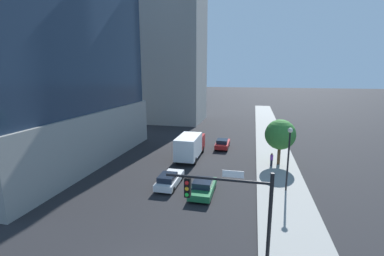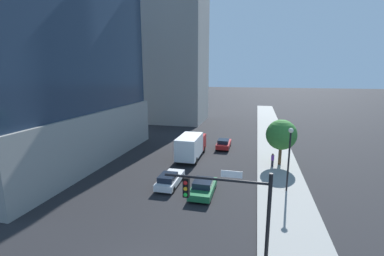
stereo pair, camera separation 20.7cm
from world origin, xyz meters
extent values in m
cube|color=gray|center=(8.85, 20.00, 0.07)|extent=(4.71, 120.00, 0.15)
cube|color=gray|center=(-20.75, 16.26, 3.22)|extent=(19.07, 26.26, 6.44)
cube|color=#9E9B93|center=(-11.49, 47.09, 17.44)|extent=(12.27, 12.09, 34.88)
cube|color=gold|center=(-7.80, 43.46, 21.98)|extent=(0.90, 0.90, 43.97)
cylinder|color=black|center=(6.89, 2.14, 3.06)|extent=(0.20, 0.20, 5.82)
cylinder|color=black|center=(4.12, 2.14, 5.40)|extent=(5.54, 0.14, 0.14)
cube|color=black|center=(2.55, 2.14, 4.77)|extent=(0.32, 0.36, 1.05)
sphere|color=red|center=(2.55, 1.95, 5.11)|extent=(0.22, 0.22, 0.22)
sphere|color=orange|center=(2.55, 1.95, 4.77)|extent=(0.22, 0.22, 0.22)
sphere|color=green|center=(2.55, 1.95, 4.43)|extent=(0.22, 0.22, 0.22)
cube|color=white|center=(4.95, 2.14, 5.75)|extent=(1.10, 0.04, 0.36)
cylinder|color=black|center=(9.11, 13.49, 2.91)|extent=(0.16, 0.16, 5.53)
sphere|color=silver|center=(9.11, 13.49, 5.86)|extent=(0.44, 0.44, 0.44)
cylinder|color=brown|center=(9.04, 20.88, 1.31)|extent=(0.36, 0.36, 2.31)
sphere|color=#387F33|center=(9.04, 20.88, 3.79)|extent=(3.54, 3.54, 3.54)
cube|color=silver|center=(-1.82, 12.45, 0.56)|extent=(1.75, 4.55, 0.61)
cube|color=#19212D|center=(-1.82, 11.69, 1.13)|extent=(1.47, 1.98, 0.52)
cylinder|color=black|center=(-2.59, 14.00, 0.30)|extent=(0.22, 0.61, 0.61)
cylinder|color=black|center=(-1.05, 14.00, 0.30)|extent=(0.22, 0.61, 0.61)
cylinder|color=black|center=(-2.59, 10.91, 0.30)|extent=(0.22, 0.61, 0.61)
cylinder|color=black|center=(-1.05, 10.91, 0.30)|extent=(0.22, 0.61, 0.61)
cube|color=#1E6638|center=(1.69, 11.29, 0.55)|extent=(1.94, 4.42, 0.57)
cube|color=#19212D|center=(1.69, 11.22, 1.10)|extent=(1.63, 1.95, 0.54)
cylinder|color=black|center=(0.84, 12.79, 0.32)|extent=(0.22, 0.63, 0.63)
cylinder|color=black|center=(2.55, 12.79, 0.32)|extent=(0.22, 0.63, 0.63)
cylinder|color=black|center=(0.84, 9.79, 0.32)|extent=(0.22, 0.63, 0.63)
cylinder|color=black|center=(2.55, 9.79, 0.32)|extent=(0.22, 0.63, 0.63)
cube|color=red|center=(1.69, 26.79, 0.62)|extent=(1.81, 4.29, 0.63)
cube|color=#19212D|center=(1.69, 26.25, 1.19)|extent=(1.52, 1.84, 0.51)
cylinder|color=black|center=(0.89, 28.25, 0.36)|extent=(0.22, 0.71, 0.71)
cylinder|color=black|center=(2.49, 28.25, 0.36)|extent=(0.22, 0.71, 0.71)
cylinder|color=black|center=(0.89, 25.33, 0.36)|extent=(0.22, 0.71, 0.71)
cylinder|color=black|center=(2.49, 25.33, 0.36)|extent=(0.22, 0.71, 0.71)
cube|color=#B21E1E|center=(-1.82, 23.89, 1.53)|extent=(2.45, 2.06, 1.94)
cube|color=white|center=(-1.82, 20.13, 1.87)|extent=(2.45, 5.15, 2.61)
cylinder|color=black|center=(-2.90, 23.89, 0.47)|extent=(0.30, 0.93, 0.93)
cylinder|color=black|center=(-0.74, 23.89, 0.47)|extent=(0.30, 0.93, 0.93)
cylinder|color=black|center=(-2.90, 18.85, 0.47)|extent=(0.30, 0.93, 0.93)
cylinder|color=black|center=(-0.74, 18.85, 0.47)|extent=(0.30, 0.93, 0.93)
cylinder|color=black|center=(8.17, 19.93, 0.54)|extent=(0.28, 0.28, 0.78)
cylinder|color=purple|center=(8.17, 19.93, 1.22)|extent=(0.34, 0.34, 0.60)
sphere|color=brown|center=(8.17, 19.93, 1.63)|extent=(0.21, 0.21, 0.21)
camera|label=1|loc=(5.79, -10.84, 10.83)|focal=24.84mm
camera|label=2|loc=(5.99, -10.79, 10.83)|focal=24.84mm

